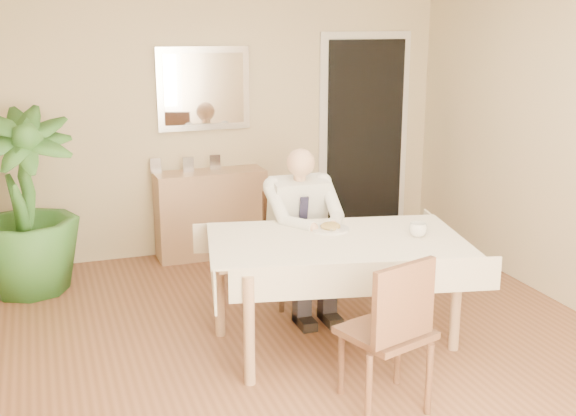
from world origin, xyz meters
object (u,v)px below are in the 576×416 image
object	(u,v)px
sideboard	(211,214)
coffee_mug	(418,230)
potted_palm	(24,203)
seated_man	(305,224)
chair_near	(393,326)
dining_table	(336,251)
chair_far	(292,240)

from	to	relation	value
sideboard	coffee_mug	bearing A→B (deg)	-69.25
coffee_mug	potted_palm	size ratio (longest dim) A/B	0.08
coffee_mug	potted_palm	bearing A→B (deg)	143.44
seated_man	potted_palm	xyz separation A→B (m)	(-1.98, 1.13, 0.06)
seated_man	coffee_mug	bearing A→B (deg)	-53.70
seated_man	sideboard	distance (m)	1.61
coffee_mug	chair_near	bearing A→B (deg)	-126.49
dining_table	coffee_mug	distance (m)	0.57
coffee_mug	sideboard	size ratio (longest dim) A/B	0.12
chair_near	potted_palm	xyz separation A→B (m)	(-1.93, 2.66, 0.22)
chair_near	coffee_mug	world-z (taller)	chair_near
dining_table	sideboard	distance (m)	2.18
potted_palm	sideboard	bearing A→B (deg)	14.08
seated_man	coffee_mug	distance (m)	0.92
chair_far	chair_near	distance (m)	1.81
chair_near	seated_man	xyz separation A→B (m)	(0.05, 1.53, 0.17)
seated_man	dining_table	bearing A→B (deg)	-90.00
seated_man	coffee_mug	size ratio (longest dim) A/B	10.45
dining_table	chair_near	distance (m)	0.95
dining_table	chair_far	xyz separation A→B (m)	(0.00, 0.88, -0.18)
dining_table	seated_man	distance (m)	0.59
seated_man	sideboard	bearing A→B (deg)	103.17
chair_near	seated_man	bearing A→B (deg)	70.23
dining_table	seated_man	size ratio (longest dim) A/B	1.54
coffee_mug	sideboard	world-z (taller)	coffee_mug
chair_far	seated_man	world-z (taller)	seated_man
sideboard	potted_palm	world-z (taller)	potted_palm
dining_table	seated_man	bearing A→B (deg)	101.57
chair_far	coffee_mug	distance (m)	1.19
coffee_mug	sideboard	distance (m)	2.47
sideboard	chair_near	bearing A→B (deg)	-85.04
seated_man	sideboard	world-z (taller)	seated_man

